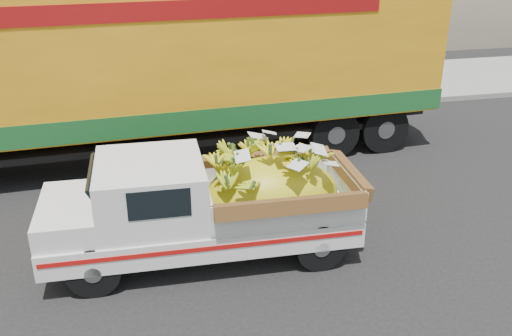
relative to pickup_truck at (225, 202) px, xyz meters
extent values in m
plane|color=black|center=(-2.34, -0.48, -0.89)|extent=(100.00, 100.00, 0.00)
cube|color=gray|center=(-2.34, 6.61, -0.81)|extent=(60.00, 0.25, 0.15)
cube|color=gray|center=(-2.34, 8.71, -0.82)|extent=(60.00, 4.00, 0.14)
cylinder|color=black|center=(-1.99, -0.68, -0.51)|extent=(0.77, 0.24, 0.76)
cylinder|color=black|center=(-1.95, 0.78, -0.51)|extent=(0.77, 0.24, 0.76)
cylinder|color=black|center=(1.31, -0.76, -0.51)|extent=(0.77, 0.24, 0.76)
cylinder|color=black|center=(1.34, 0.70, -0.51)|extent=(0.77, 0.24, 0.76)
cube|color=silver|center=(-0.37, 0.01, -0.33)|extent=(4.74, 1.82, 0.39)
cube|color=#A50F0C|center=(-0.40, -0.84, -0.27)|extent=(4.60, 0.13, 0.07)
cube|color=silver|center=(-2.68, 0.07, -0.44)|extent=(0.14, 1.67, 0.14)
cube|color=silver|center=(-2.30, 0.06, 0.04)|extent=(0.89, 1.62, 0.36)
cube|color=silver|center=(-1.10, 0.03, 0.31)|extent=(1.59, 1.67, 0.90)
cube|color=black|center=(-1.02, -0.79, 0.48)|extent=(0.85, 0.03, 0.42)
cube|color=silver|center=(0.83, -0.02, 0.12)|extent=(2.34, 1.76, 0.51)
ellipsoid|color=gold|center=(0.73, -0.02, 0.01)|extent=(2.11, 1.41, 1.28)
cylinder|color=black|center=(4.21, 3.42, -0.34)|extent=(1.12, 0.38, 1.10)
cylinder|color=black|center=(4.09, 5.42, -0.34)|extent=(1.12, 0.38, 1.10)
cylinder|color=black|center=(3.01, 3.36, -0.34)|extent=(1.12, 0.38, 1.10)
cylinder|color=black|center=(2.89, 5.35, -0.34)|extent=(1.12, 0.38, 1.10)
cube|color=black|center=(-0.54, 4.16, -0.11)|extent=(12.04, 1.68, 0.36)
cube|color=orange|center=(-0.54, 4.16, 1.49)|extent=(11.88, 3.16, 2.84)
cube|color=#185423|center=(-0.54, 4.16, 0.32)|extent=(11.94, 3.18, 0.45)
cube|color=maroon|center=(-0.47, 2.90, 2.46)|extent=(8.39, 0.49, 0.35)
camera|label=1|loc=(-1.26, -7.69, 4.03)|focal=40.00mm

